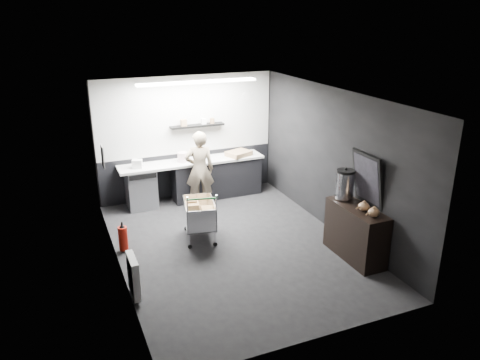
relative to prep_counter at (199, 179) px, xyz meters
name	(u,v)px	position (x,y,z in m)	size (l,w,h in m)	color
floor	(234,246)	(-0.14, -2.42, -0.46)	(5.50, 5.50, 0.00)	black
ceiling	(233,96)	(-0.14, -2.42, 2.24)	(5.50, 5.50, 0.00)	silver
wall_back	(187,137)	(-0.14, 0.33, 0.89)	(5.50, 5.50, 0.00)	black
wall_front	(320,246)	(-0.14, -5.17, 0.89)	(5.50, 5.50, 0.00)	black
wall_left	(113,192)	(-2.14, -2.42, 0.89)	(5.50, 5.50, 0.00)	black
wall_right	(333,161)	(1.86, -2.42, 0.89)	(5.50, 5.50, 0.00)	black
kitchen_wall_panel	(186,115)	(-0.14, 0.31, 1.39)	(3.95, 0.02, 1.70)	silver
dado_panel	(189,174)	(-0.14, 0.31, 0.04)	(3.95, 0.02, 1.00)	black
floating_shelf	(197,126)	(0.06, 0.20, 1.16)	(1.20, 0.22, 0.04)	black
wall_clock	(246,97)	(1.26, 0.30, 1.69)	(0.20, 0.20, 0.03)	silver
poster	(103,156)	(-2.12, -1.12, 1.09)	(0.02, 0.30, 0.40)	white
poster_red_band	(102,152)	(-2.11, -1.12, 1.16)	(0.01, 0.22, 0.10)	red
radiator	(133,276)	(-2.08, -3.32, -0.11)	(0.10, 0.50, 0.60)	silver
ceiling_strip	(198,82)	(-0.14, -0.57, 2.21)	(2.40, 0.20, 0.04)	white
prep_counter	(199,179)	(0.00, 0.00, 0.00)	(3.20, 0.61, 0.90)	black
person	(200,170)	(-0.11, -0.45, 0.37)	(0.61, 0.40, 1.66)	#BDB296
shopping_cart	(199,215)	(-0.60, -1.89, 0.01)	(0.70, 0.99, 0.99)	silver
sideboard	(356,225)	(1.63, -3.54, 0.12)	(0.52, 1.22, 1.83)	black
fire_extinguisher	(123,238)	(-1.99, -1.84, -0.20)	(0.16, 0.16, 0.53)	#AC180B
cardboard_box	(239,153)	(0.94, -0.05, 0.49)	(0.52, 0.39, 0.10)	#90704C
pink_tub	(183,157)	(-0.35, 0.00, 0.55)	(0.21, 0.21, 0.21)	silver
white_container	(137,164)	(-1.34, -0.05, 0.53)	(0.20, 0.16, 0.18)	silver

